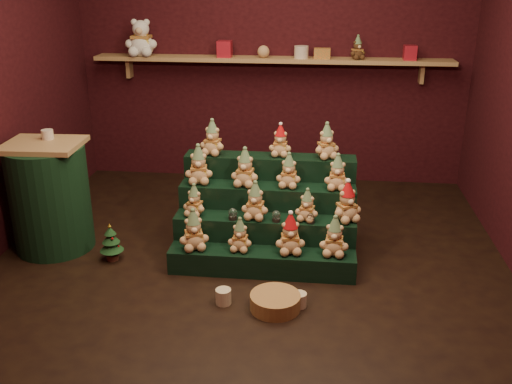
# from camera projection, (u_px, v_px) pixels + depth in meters

# --- Properties ---
(ground) EXTENTS (4.00, 4.00, 0.00)m
(ground) POSITION_uv_depth(u_px,v_px,m) (249.00, 263.00, 4.46)
(ground) COLOR black
(ground) RESTS_ON ground
(back_wall) EXTENTS (4.00, 0.10, 2.80)m
(back_wall) POSITION_uv_depth(u_px,v_px,m) (273.00, 47.00, 5.85)
(back_wall) COLOR black
(back_wall) RESTS_ON ground
(front_wall) EXTENTS (4.00, 0.10, 2.80)m
(front_wall) POSITION_uv_depth(u_px,v_px,m) (178.00, 190.00, 2.05)
(front_wall) COLOR black
(front_wall) RESTS_ON ground
(back_shelf) EXTENTS (3.60, 0.26, 0.24)m
(back_shelf) POSITION_uv_depth(u_px,v_px,m) (271.00, 60.00, 5.72)
(back_shelf) COLOR #A68453
(back_shelf) RESTS_ON ground
(riser_tier_front) EXTENTS (1.40, 0.22, 0.18)m
(riser_tier_front) POSITION_uv_depth(u_px,v_px,m) (262.00, 262.00, 4.28)
(riser_tier_front) COLOR black
(riser_tier_front) RESTS_ON ground
(riser_tier_midfront) EXTENTS (1.40, 0.22, 0.36)m
(riser_tier_midfront) POSITION_uv_depth(u_px,v_px,m) (265.00, 239.00, 4.45)
(riser_tier_midfront) COLOR black
(riser_tier_midfront) RESTS_ON ground
(riser_tier_midback) EXTENTS (1.40, 0.22, 0.54)m
(riser_tier_midback) POSITION_uv_depth(u_px,v_px,m) (267.00, 217.00, 4.62)
(riser_tier_midback) COLOR black
(riser_tier_midback) RESTS_ON ground
(riser_tier_back) EXTENTS (1.40, 0.22, 0.72)m
(riser_tier_back) POSITION_uv_depth(u_px,v_px,m) (270.00, 197.00, 4.79)
(riser_tier_back) COLOR black
(riser_tier_back) RESTS_ON ground
(teddy_0) EXTENTS (0.27, 0.26, 0.31)m
(teddy_0) POSITION_uv_depth(u_px,v_px,m) (194.00, 230.00, 4.24)
(teddy_0) COLOR tan
(teddy_0) RESTS_ON riser_tier_front
(teddy_1) EXTENTS (0.19, 0.18, 0.25)m
(teddy_1) POSITION_uv_depth(u_px,v_px,m) (240.00, 235.00, 4.23)
(teddy_1) COLOR tan
(teddy_1) RESTS_ON riser_tier_front
(teddy_2) EXTENTS (0.25, 0.23, 0.31)m
(teddy_2) POSITION_uv_depth(u_px,v_px,m) (290.00, 234.00, 4.18)
(teddy_2) COLOR tan
(teddy_2) RESTS_ON riser_tier_front
(teddy_3) EXTENTS (0.23, 0.21, 0.30)m
(teddy_3) POSITION_uv_depth(u_px,v_px,m) (335.00, 236.00, 4.15)
(teddy_3) COLOR tan
(teddy_3) RESTS_ON riser_tier_front
(teddy_4) EXTENTS (0.21, 0.20, 0.25)m
(teddy_4) POSITION_uv_depth(u_px,v_px,m) (194.00, 200.00, 4.39)
(teddy_4) COLOR tan
(teddy_4) RESTS_ON riser_tier_midfront
(teddy_5) EXTENTS (0.23, 0.21, 0.29)m
(teddy_5) POSITION_uv_depth(u_px,v_px,m) (255.00, 201.00, 4.33)
(teddy_5) COLOR tan
(teddy_5) RESTS_ON riser_tier_midfront
(teddy_6) EXTENTS (0.21, 0.19, 0.25)m
(teddy_6) POSITION_uv_depth(u_px,v_px,m) (307.00, 205.00, 4.30)
(teddy_6) COLOR tan
(teddy_6) RESTS_ON riser_tier_midfront
(teddy_7) EXTENTS (0.29, 0.28, 0.31)m
(teddy_7) POSITION_uv_depth(u_px,v_px,m) (347.00, 202.00, 4.28)
(teddy_7) COLOR tan
(teddy_7) RESTS_ON riser_tier_midfront
(teddy_8) EXTENTS (0.25, 0.23, 0.31)m
(teddy_8) POSITION_uv_depth(u_px,v_px,m) (199.00, 165.00, 4.53)
(teddy_8) COLOR tan
(teddy_8) RESTS_ON riser_tier_midback
(teddy_9) EXTENTS (0.24, 0.22, 0.30)m
(teddy_9) POSITION_uv_depth(u_px,v_px,m) (245.00, 167.00, 4.47)
(teddy_9) COLOR tan
(teddy_9) RESTS_ON riser_tier_midback
(teddy_10) EXTENTS (0.21, 0.19, 0.27)m
(teddy_10) POSITION_uv_depth(u_px,v_px,m) (289.00, 171.00, 4.45)
(teddy_10) COLOR tan
(teddy_10) RESTS_ON riser_tier_midback
(teddy_11) EXTENTS (0.20, 0.18, 0.28)m
(teddy_11) POSITION_uv_depth(u_px,v_px,m) (337.00, 172.00, 4.40)
(teddy_11) COLOR tan
(teddy_11) RESTS_ON riser_tier_midback
(teddy_12) EXTENTS (0.24, 0.22, 0.29)m
(teddy_12) POSITION_uv_depth(u_px,v_px,m) (213.00, 138.00, 4.65)
(teddy_12) COLOR tan
(teddy_12) RESTS_ON riser_tier_back
(teddy_13) EXTENTS (0.19, 0.18, 0.26)m
(teddy_13) POSITION_uv_depth(u_px,v_px,m) (280.00, 141.00, 4.62)
(teddy_13) COLOR tan
(teddy_13) RESTS_ON riser_tier_back
(teddy_14) EXTENTS (0.26, 0.25, 0.28)m
(teddy_14) POSITION_uv_depth(u_px,v_px,m) (327.00, 141.00, 4.56)
(teddy_14) COLOR tan
(teddy_14) RESTS_ON riser_tier_back
(snow_globe_a) EXTENTS (0.07, 0.07, 0.09)m
(snow_globe_a) POSITION_uv_depth(u_px,v_px,m) (233.00, 214.00, 4.34)
(snow_globe_a) COLOR black
(snow_globe_a) RESTS_ON riser_tier_midfront
(snow_globe_b) EXTENTS (0.07, 0.07, 0.09)m
(snow_globe_b) POSITION_uv_depth(u_px,v_px,m) (276.00, 216.00, 4.30)
(snow_globe_b) COLOR black
(snow_globe_b) RESTS_ON riser_tier_midfront
(snow_globe_c) EXTENTS (0.06, 0.06, 0.08)m
(snow_globe_c) POSITION_uv_depth(u_px,v_px,m) (311.00, 218.00, 4.28)
(snow_globe_c) COLOR black
(snow_globe_c) RESTS_ON riser_tier_midfront
(side_table) EXTENTS (0.62, 0.62, 0.90)m
(side_table) POSITION_uv_depth(u_px,v_px,m) (50.00, 197.00, 4.57)
(side_table) COLOR #A68453
(side_table) RESTS_ON ground
(table_ornament) EXTENTS (0.09, 0.09, 0.07)m
(table_ornament) POSITION_uv_depth(u_px,v_px,m) (47.00, 134.00, 4.48)
(table_ornament) COLOR beige
(table_ornament) RESTS_ON side_table
(mini_christmas_tree) EXTENTS (0.19, 0.19, 0.31)m
(mini_christmas_tree) POSITION_uv_depth(u_px,v_px,m) (111.00, 242.00, 4.45)
(mini_christmas_tree) COLOR #482419
(mini_christmas_tree) RESTS_ON ground
(mug_left) EXTENTS (0.11, 0.11, 0.11)m
(mug_left) POSITION_uv_depth(u_px,v_px,m) (223.00, 296.00, 3.90)
(mug_left) COLOR beige
(mug_left) RESTS_ON ground
(mug_right) EXTENTS (0.10, 0.10, 0.10)m
(mug_right) POSITION_uv_depth(u_px,v_px,m) (299.00, 300.00, 3.86)
(mug_right) COLOR beige
(mug_right) RESTS_ON ground
(wicker_basket) EXTENTS (0.39, 0.39, 0.11)m
(wicker_basket) POSITION_uv_depth(u_px,v_px,m) (275.00, 302.00, 3.84)
(wicker_basket) COLOR #AC8345
(wicker_basket) RESTS_ON ground
(white_bear) EXTENTS (0.34, 0.31, 0.46)m
(white_bear) POSITION_uv_depth(u_px,v_px,m) (141.00, 33.00, 5.74)
(white_bear) COLOR white
(white_bear) RESTS_ON back_shelf
(brown_bear) EXTENTS (0.21, 0.20, 0.22)m
(brown_bear) POSITION_uv_depth(u_px,v_px,m) (358.00, 48.00, 5.55)
(brown_bear) COLOR #492E18
(brown_bear) RESTS_ON back_shelf
(gift_tin_red_a) EXTENTS (0.14, 0.14, 0.16)m
(gift_tin_red_a) POSITION_uv_depth(u_px,v_px,m) (225.00, 49.00, 5.71)
(gift_tin_red_a) COLOR #B41B2D
(gift_tin_red_a) RESTS_ON back_shelf
(gift_tin_cream) EXTENTS (0.14, 0.14, 0.12)m
(gift_tin_cream) POSITION_uv_depth(u_px,v_px,m) (301.00, 52.00, 5.64)
(gift_tin_cream) COLOR beige
(gift_tin_cream) RESTS_ON back_shelf
(gift_tin_red_b) EXTENTS (0.12, 0.12, 0.14)m
(gift_tin_red_b) POSITION_uv_depth(u_px,v_px,m) (410.00, 53.00, 5.53)
(gift_tin_red_b) COLOR #B41B2D
(gift_tin_red_b) RESTS_ON back_shelf
(shelf_plush_ball) EXTENTS (0.12, 0.12, 0.12)m
(shelf_plush_ball) POSITION_uv_depth(u_px,v_px,m) (263.00, 52.00, 5.68)
(shelf_plush_ball) COLOR tan
(shelf_plush_ball) RESTS_ON back_shelf
(scarf_gift_box) EXTENTS (0.16, 0.10, 0.10)m
(scarf_gift_box) POSITION_uv_depth(u_px,v_px,m) (322.00, 53.00, 5.62)
(scarf_gift_box) COLOR orange
(scarf_gift_box) RESTS_ON back_shelf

